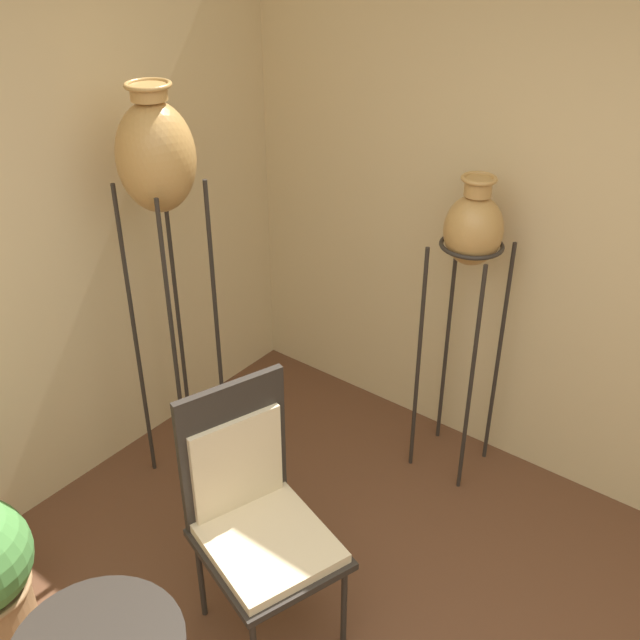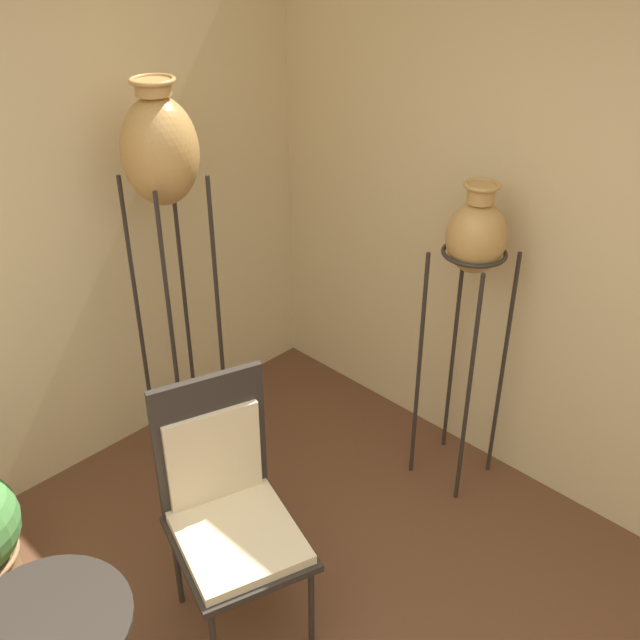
% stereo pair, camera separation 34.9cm
% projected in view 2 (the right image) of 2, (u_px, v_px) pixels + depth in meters
% --- Properties ---
extents(vase_stand_tall, '(0.33, 0.33, 1.96)m').
position_uv_depth(vase_stand_tall, '(161.00, 159.00, 3.15)').
color(vase_stand_tall, '#28231E').
rests_on(vase_stand_tall, ground_plane).
extents(vase_stand_medium, '(0.30, 0.30, 1.56)m').
position_uv_depth(vase_stand_medium, '(475.00, 246.00, 3.24)').
color(vase_stand_medium, '#28231E').
rests_on(vase_stand_medium, ground_plane).
extents(chair, '(0.61, 0.64, 1.08)m').
position_uv_depth(chair, '(227.00, 502.00, 2.86)').
color(chair, '#28231E').
rests_on(chair, ground_plane).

